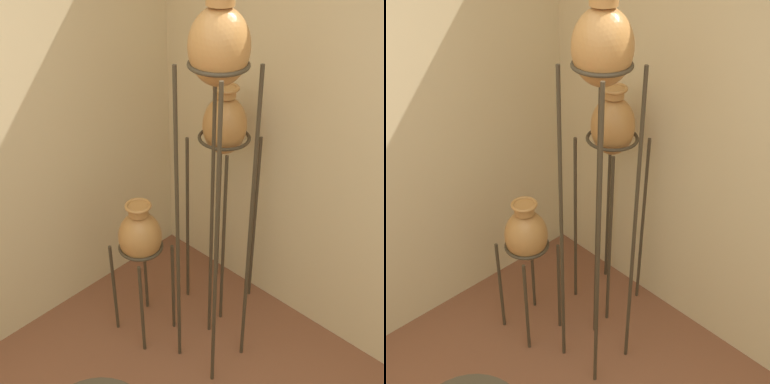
# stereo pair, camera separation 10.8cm
# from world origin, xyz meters

# --- Properties ---
(vase_stand_tall) EXTENTS (0.29, 0.29, 2.16)m
(vase_stand_tall) POSITION_xyz_m (1.19, 0.83, 1.82)
(vase_stand_tall) COLOR #382D1E
(vase_stand_tall) RESTS_ON ground_plane
(vase_stand_medium) EXTENTS (0.32, 0.32, 1.53)m
(vase_stand_medium) POSITION_xyz_m (1.60, 1.13, 1.25)
(vase_stand_medium) COLOR #382D1E
(vase_stand_medium) RESTS_ON ground_plane
(vase_stand_short) EXTENTS (0.28, 0.28, 0.96)m
(vase_stand_short) POSITION_xyz_m (1.05, 1.27, 0.72)
(vase_stand_short) COLOR #382D1E
(vase_stand_short) RESTS_ON ground_plane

